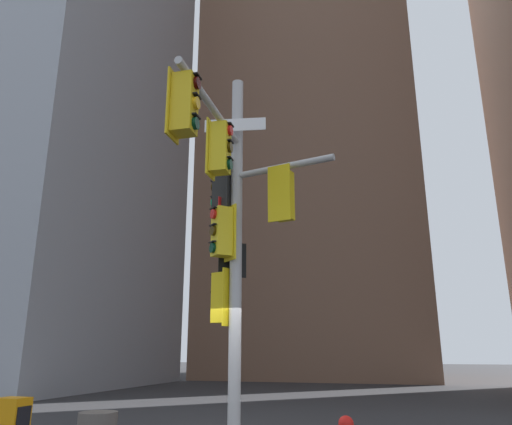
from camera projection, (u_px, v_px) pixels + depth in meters
name	position (u px, v px, depth m)	size (l,w,h in m)	color
building_tower_left	(54.00, 10.00, 29.68)	(12.79, 12.79, 43.33)	#9399A3
building_mid_block	(315.00, 84.00, 39.08)	(14.18, 14.18, 44.53)	brown
signal_pole_assembly	(231.00, 214.00, 9.61)	(2.72, 3.62, 7.51)	#B2B2B5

